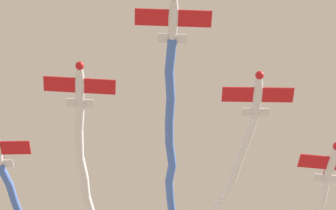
# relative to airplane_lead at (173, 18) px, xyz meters

# --- Properties ---
(airplane_lead) EXTENTS (5.24, 6.94, 1.71)m
(airplane_lead) POSITION_rel_airplane_lead_xyz_m (0.00, 0.00, 0.00)
(airplane_lead) COLOR white
(smoke_trail_lead) EXTENTS (27.67, 4.06, 4.66)m
(smoke_trail_lead) POSITION_rel_airplane_lead_xyz_m (-15.84, -2.26, 1.64)
(smoke_trail_lead) COLOR #4C75DB
(airplane_left_wing) EXTENTS (5.22, 6.93, 1.71)m
(airplane_left_wing) POSITION_rel_airplane_lead_xyz_m (-8.96, 6.91, 0.00)
(airplane_left_wing) COLOR white
(smoke_trail_left_wing) EXTENTS (19.90, 8.04, 3.94)m
(smoke_trail_left_wing) POSITION_rel_airplane_lead_xyz_m (-21.09, 3.15, 1.53)
(smoke_trail_left_wing) COLOR white
(airplane_right_wing) EXTENTS (5.26, 6.95, 1.71)m
(airplane_right_wing) POSITION_rel_airplane_lead_xyz_m (-5.94, -9.63, 0.30)
(airplane_right_wing) COLOR white
(airplane_slot) EXTENTS (5.29, 6.95, 1.71)m
(airplane_slot) POSITION_rel_airplane_lead_xyz_m (-17.92, 13.84, -0.30)
(airplane_slot) COLOR white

